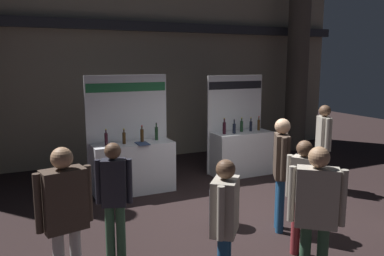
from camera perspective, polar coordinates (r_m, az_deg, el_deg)
name	(u,v)px	position (r m, az deg, el deg)	size (l,w,h in m)	color
ground_plane	(242,215)	(7.04, 7.36, -12.53)	(24.00, 24.00, 0.00)	black
hall_colonnade	(152,42)	(10.63, -5.85, 12.41)	(11.88, 1.36, 6.44)	tan
exhibitor_booth_0	(133,162)	(8.08, -8.66, -4.99)	(1.71, 0.71, 2.38)	white
exhibitor_booth_1	(241,149)	(9.28, 7.13, -3.07)	(1.47, 0.66, 2.33)	white
trash_bin	(221,207)	(6.51, 4.27, -11.44)	(0.39, 0.39, 0.62)	#38383D
visitor_0	(303,190)	(5.54, 15.84, -8.74)	(0.34, 0.40, 1.62)	maroon
visitor_1	(65,210)	(4.52, -18.08, -11.26)	(0.61, 0.33, 1.77)	silver
visitor_3	(225,216)	(4.42, 4.83, -12.76)	(0.46, 0.47, 1.62)	navy
visitor_5	(316,208)	(4.61, 17.69, -11.07)	(0.49, 0.46, 1.75)	#33563D
visitor_6	(114,194)	(5.29, -11.30, -9.42)	(0.46, 0.30, 1.63)	#33563D
visitor_7	(323,140)	(8.47, 18.62, -1.62)	(0.37, 0.52, 1.78)	#47382D
visitor_8	(281,165)	(6.23, 12.88, -5.22)	(0.39, 0.52, 1.80)	navy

